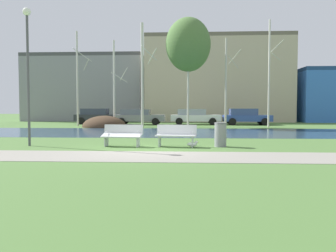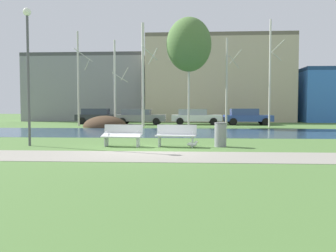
{
  "view_description": "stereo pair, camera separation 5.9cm",
  "coord_description": "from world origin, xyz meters",
  "px_view_note": "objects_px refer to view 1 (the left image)",
  "views": [
    {
      "loc": [
        1.54,
        -12.75,
        1.56
      ],
      "look_at": [
        0.74,
        1.53,
        0.81
      ],
      "focal_mm": 37.6,
      "sensor_mm": 36.0,
      "label": 1
    },
    {
      "loc": [
        1.6,
        -12.75,
        1.56
      ],
      "look_at": [
        0.74,
        1.53,
        0.81
      ],
      "focal_mm": 37.6,
      "sensor_mm": 36.0,
      "label": 2
    }
  ],
  "objects_px": {
    "streetlamp": "(28,55)",
    "parked_hatch_third_white": "(195,116)",
    "seagull": "(193,144)",
    "parked_sedan_second_grey": "(139,116)",
    "bench_right": "(176,135)",
    "parked_wagon_fourth_blue": "(246,116)",
    "parked_van_nearest_dark": "(98,116)",
    "bench_left": "(122,135)",
    "trash_bin": "(220,134)"
  },
  "relations": [
    {
      "from": "parked_sedan_second_grey",
      "to": "parked_wagon_fourth_blue",
      "type": "xyz_separation_m",
      "value": [
        9.63,
        0.11,
        0.02
      ]
    },
    {
      "from": "bench_left",
      "to": "seagull",
      "type": "relative_size",
      "value": 3.59
    },
    {
      "from": "bench_left",
      "to": "parked_wagon_fourth_blue",
      "type": "distance_m",
      "value": 19.49
    },
    {
      "from": "bench_right",
      "to": "trash_bin",
      "type": "height_order",
      "value": "trash_bin"
    },
    {
      "from": "bench_right",
      "to": "parked_van_nearest_dark",
      "type": "xyz_separation_m",
      "value": [
        -8.03,
        18.74,
        0.29
      ]
    },
    {
      "from": "bench_left",
      "to": "trash_bin",
      "type": "height_order",
      "value": "trash_bin"
    },
    {
      "from": "trash_bin",
      "to": "parked_sedan_second_grey",
      "type": "relative_size",
      "value": 0.21
    },
    {
      "from": "parked_van_nearest_dark",
      "to": "parked_hatch_third_white",
      "type": "height_order",
      "value": "parked_van_nearest_dark"
    },
    {
      "from": "parked_sedan_second_grey",
      "to": "parked_wagon_fourth_blue",
      "type": "height_order",
      "value": "parked_wagon_fourth_blue"
    },
    {
      "from": "parked_sedan_second_grey",
      "to": "parked_wagon_fourth_blue",
      "type": "distance_m",
      "value": 9.63
    },
    {
      "from": "parked_sedan_second_grey",
      "to": "seagull",
      "type": "bearing_deg",
      "value": -75.54
    },
    {
      "from": "trash_bin",
      "to": "parked_hatch_third_white",
      "type": "distance_m",
      "value": 18.04
    },
    {
      "from": "seagull",
      "to": "parked_sedan_second_grey",
      "type": "relative_size",
      "value": 0.1
    },
    {
      "from": "bench_left",
      "to": "bench_right",
      "type": "distance_m",
      "value": 2.16
    },
    {
      "from": "streetlamp",
      "to": "parked_hatch_third_white",
      "type": "relative_size",
      "value": 1.24
    },
    {
      "from": "parked_hatch_third_white",
      "to": "parked_wagon_fourth_blue",
      "type": "distance_m",
      "value": 4.57
    },
    {
      "from": "trash_bin",
      "to": "streetlamp",
      "type": "distance_m",
      "value": 8.36
    },
    {
      "from": "parked_van_nearest_dark",
      "to": "trash_bin",
      "type": "bearing_deg",
      "value": -62.27
    },
    {
      "from": "seagull",
      "to": "parked_wagon_fourth_blue",
      "type": "xyz_separation_m",
      "value": [
        4.99,
        18.08,
        0.63
      ]
    },
    {
      "from": "streetlamp",
      "to": "parked_hatch_third_white",
      "type": "distance_m",
      "value": 19.69
    },
    {
      "from": "bench_left",
      "to": "parked_hatch_third_white",
      "type": "xyz_separation_m",
      "value": [
        3.23,
        18.16,
        0.28
      ]
    },
    {
      "from": "bench_right",
      "to": "seagull",
      "type": "relative_size",
      "value": 3.59
    },
    {
      "from": "seagull",
      "to": "parked_wagon_fourth_blue",
      "type": "distance_m",
      "value": 18.77
    },
    {
      "from": "seagull",
      "to": "bench_left",
      "type": "bearing_deg",
      "value": 175.54
    },
    {
      "from": "parked_van_nearest_dark",
      "to": "bench_left",
      "type": "bearing_deg",
      "value": -72.6
    },
    {
      "from": "trash_bin",
      "to": "streetlamp",
      "type": "bearing_deg",
      "value": -179.1
    },
    {
      "from": "parked_van_nearest_dark",
      "to": "streetlamp",
      "type": "bearing_deg",
      "value": -83.74
    },
    {
      "from": "bench_right",
      "to": "parked_wagon_fourth_blue",
      "type": "height_order",
      "value": "parked_wagon_fourth_blue"
    },
    {
      "from": "parked_van_nearest_dark",
      "to": "parked_wagon_fourth_blue",
      "type": "bearing_deg",
      "value": -3.68
    },
    {
      "from": "bench_left",
      "to": "parked_sedan_second_grey",
      "type": "xyz_separation_m",
      "value": [
        -1.83,
        17.75,
        0.27
      ]
    },
    {
      "from": "bench_left",
      "to": "parked_hatch_third_white",
      "type": "distance_m",
      "value": 18.44
    },
    {
      "from": "streetlamp",
      "to": "parked_sedan_second_grey",
      "type": "height_order",
      "value": "streetlamp"
    },
    {
      "from": "bench_right",
      "to": "parked_wagon_fourth_blue",
      "type": "bearing_deg",
      "value": 72.48
    },
    {
      "from": "streetlamp",
      "to": "parked_wagon_fourth_blue",
      "type": "distance_m",
      "value": 21.49
    },
    {
      "from": "bench_right",
      "to": "parked_wagon_fourth_blue",
      "type": "xyz_separation_m",
      "value": [
        5.64,
        17.86,
        0.29
      ]
    },
    {
      "from": "trash_bin",
      "to": "streetlamp",
      "type": "xyz_separation_m",
      "value": [
        -7.73,
        -0.12,
        3.18
      ]
    },
    {
      "from": "bench_left",
      "to": "streetlamp",
      "type": "distance_m",
      "value": 4.99
    },
    {
      "from": "bench_left",
      "to": "trash_bin",
      "type": "bearing_deg",
      "value": 1.87
    },
    {
      "from": "bench_right",
      "to": "parked_hatch_third_white",
      "type": "xyz_separation_m",
      "value": [
        1.07,
        18.16,
        0.28
      ]
    },
    {
      "from": "parked_van_nearest_dark",
      "to": "parked_sedan_second_grey",
      "type": "relative_size",
      "value": 0.93
    },
    {
      "from": "bench_right",
      "to": "seagull",
      "type": "xyz_separation_m",
      "value": [
        0.65,
        -0.22,
        -0.34
      ]
    },
    {
      "from": "parked_sedan_second_grey",
      "to": "bench_right",
      "type": "bearing_deg",
      "value": -77.34
    },
    {
      "from": "trash_bin",
      "to": "parked_wagon_fourth_blue",
      "type": "xyz_separation_m",
      "value": [
        3.88,
        17.73,
        0.27
      ]
    },
    {
      "from": "parked_van_nearest_dark",
      "to": "bench_right",
      "type": "bearing_deg",
      "value": -66.81
    },
    {
      "from": "streetlamp",
      "to": "parked_wagon_fourth_blue",
      "type": "relative_size",
      "value": 1.31
    },
    {
      "from": "bench_right",
      "to": "streetlamp",
      "type": "height_order",
      "value": "streetlamp"
    },
    {
      "from": "streetlamp",
      "to": "trash_bin",
      "type": "bearing_deg",
      "value": 0.9
    },
    {
      "from": "bench_right",
      "to": "parked_van_nearest_dark",
      "type": "height_order",
      "value": "parked_van_nearest_dark"
    },
    {
      "from": "bench_right",
      "to": "bench_left",
      "type": "bearing_deg",
      "value": 180.0
    },
    {
      "from": "seagull",
      "to": "parked_sedan_second_grey",
      "type": "bearing_deg",
      "value": 104.46
    }
  ]
}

